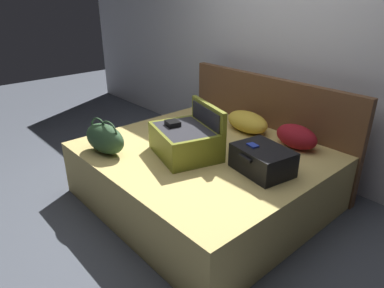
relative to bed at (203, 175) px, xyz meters
The scene contains 9 objects.
ground_plane 0.48m from the bed, 90.00° to the right, with size 12.00×12.00×0.00m, color #4C515B.
back_wall 1.63m from the bed, 90.00° to the left, with size 8.00×0.10×2.60m, color silver.
bed is the anchor object (origin of this frame).
headboard 0.97m from the bed, 90.00° to the left, with size 2.06×0.08×1.04m, color brown.
hard_case_large 0.44m from the bed, 102.07° to the right, with size 0.69×0.62×0.44m.
hard_case_medium 0.71m from the bed, ahead, with size 0.50×0.40×0.21m.
duffel_bag 0.95m from the bed, 128.38° to the right, with size 0.47×0.29×0.31m.
pillow_near_headboard 0.75m from the bed, 94.16° to the left, with size 0.50×0.30×0.20m, color gold.
pillow_center_head 0.93m from the bed, 53.04° to the left, with size 0.42×0.25×0.21m, color maroon.
Camera 1 is at (2.06, -1.56, 1.85)m, focal length 32.50 mm.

